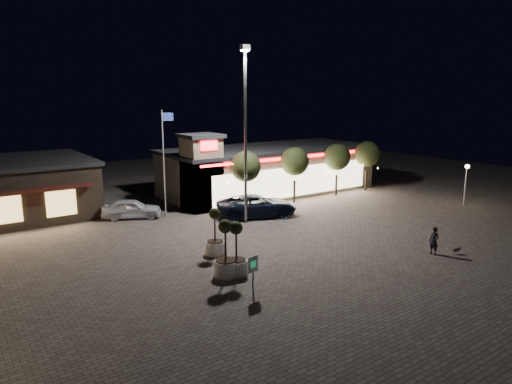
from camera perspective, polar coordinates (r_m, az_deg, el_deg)
ground at (r=25.86m, az=4.93°, el=-8.52°), size 90.00×90.00×0.00m
retail_building at (r=43.09m, az=1.26°, el=2.84°), size 20.40×8.40×6.10m
floodlight_pole at (r=31.91m, az=-1.34°, el=8.34°), size 0.60×0.40×12.38m
flagpole at (r=34.65m, az=-11.36°, el=4.62°), size 0.95×0.10×8.00m
lamp_post_east at (r=41.63m, az=24.81°, el=1.76°), size 0.36×0.36×3.48m
string_tree_a at (r=35.87m, az=-1.30°, el=3.18°), size 2.42×2.42×4.79m
string_tree_b at (r=38.83m, az=4.86°, el=3.82°), size 2.42×2.42×4.79m
string_tree_c at (r=42.18m, az=10.12°, el=4.32°), size 2.42×2.42×4.79m
string_tree_d at (r=45.08m, az=13.73°, el=4.64°), size 2.42×2.42×4.79m
pickup_truck at (r=34.64m, az=0.11°, el=-1.72°), size 6.64×4.72×1.68m
white_sedan at (r=35.43m, az=-15.29°, el=-2.01°), size 4.65×3.37×1.47m
pedestrian at (r=28.37m, az=21.36°, el=-5.71°), size 0.42×0.61×1.63m
dog at (r=29.16m, az=23.80°, el=-6.55°), size 0.52×0.32×0.28m
planter_left at (r=26.59m, az=-5.13°, el=-6.00°), size 1.12×1.12×2.75m
planter_mid at (r=23.59m, az=-2.47°, el=-8.28°), size 1.14×1.14×2.81m
planter_right at (r=23.42m, az=-3.80°, el=-8.32°), size 1.21×1.21×2.98m
valet_sign at (r=21.34m, az=-0.38°, el=-9.39°), size 0.59×0.14×1.80m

